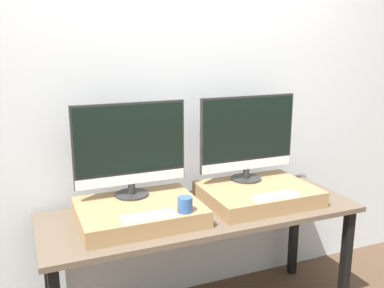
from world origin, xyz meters
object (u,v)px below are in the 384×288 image
at_px(monitor_left, 130,147).
at_px(keyboard_right, 276,196).
at_px(keyboard_left, 149,216).
at_px(monitor_right, 248,136).
at_px(mug, 185,205).

relative_size(monitor_left, keyboard_right, 2.29).
bearing_deg(keyboard_left, keyboard_right, 0.00).
xyz_separation_m(monitor_left, keyboard_right, (0.74, -0.34, -0.28)).
bearing_deg(monitor_left, monitor_right, 0.00).
distance_m(keyboard_left, monitor_right, 0.86).
xyz_separation_m(mug, keyboard_right, (0.55, 0.00, -0.03)).
relative_size(keyboard_left, monitor_right, 0.44).
distance_m(monitor_left, monitor_right, 0.74).
bearing_deg(monitor_right, mug, -148.48).
distance_m(mug, monitor_right, 0.69).
relative_size(mug, keyboard_right, 0.29).
bearing_deg(mug, keyboard_left, 180.00).
bearing_deg(keyboard_right, monitor_left, 155.56).
relative_size(monitor_left, monitor_right, 1.00).
bearing_deg(mug, monitor_left, 119.68).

